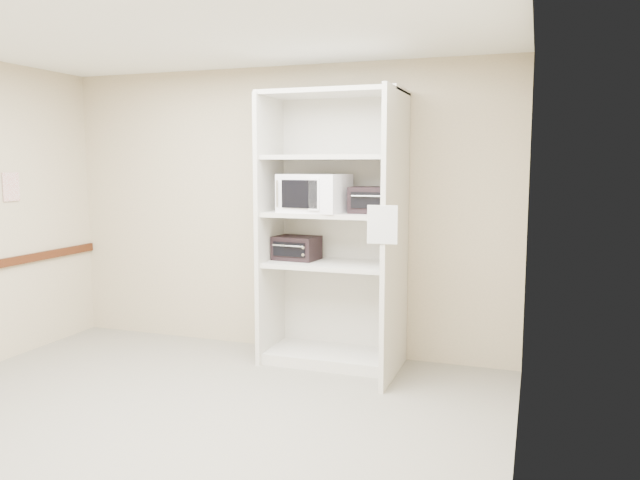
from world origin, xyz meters
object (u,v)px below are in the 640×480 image
(microwave, at_px, (315,193))
(toaster_oven_lower, at_px, (297,248))
(shelving_unit, at_px, (338,239))
(toaster_oven_upper, at_px, (374,200))

(microwave, bearing_deg, toaster_oven_lower, 162.25)
(shelving_unit, height_order, toaster_oven_upper, shelving_unit)
(microwave, xyz_separation_m, toaster_oven_upper, (0.52, 0.05, -0.05))
(toaster_oven_upper, bearing_deg, microwave, -175.38)
(microwave, distance_m, toaster_oven_lower, 0.56)
(toaster_oven_lower, bearing_deg, microwave, -19.48)
(toaster_oven_upper, bearing_deg, toaster_oven_lower, 175.24)
(shelving_unit, xyz_separation_m, toaster_oven_lower, (-0.41, 0.05, -0.10))
(shelving_unit, height_order, toaster_oven_lower, shelving_unit)
(shelving_unit, xyz_separation_m, toaster_oven_upper, (0.32, -0.00, 0.35))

